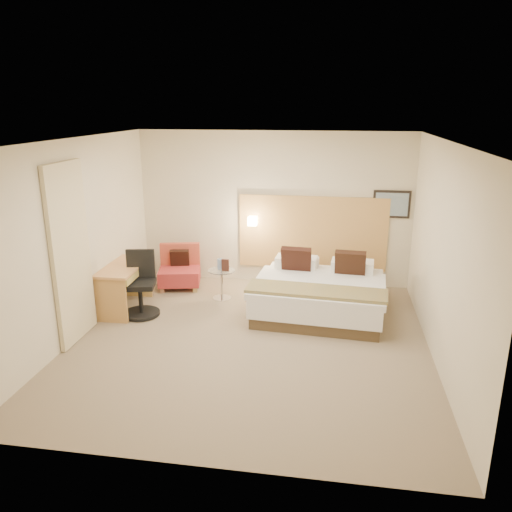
% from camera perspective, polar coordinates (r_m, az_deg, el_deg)
% --- Properties ---
extents(floor, '(4.80, 5.00, 0.02)m').
position_cam_1_polar(floor, '(6.95, -0.72, -9.84)').
color(floor, '#816F57').
rests_on(floor, ground).
extents(ceiling, '(4.80, 5.00, 0.02)m').
position_cam_1_polar(ceiling, '(6.21, -0.82, 13.17)').
color(ceiling, silver).
rests_on(ceiling, floor).
extents(wall_back, '(4.80, 0.02, 2.70)m').
position_cam_1_polar(wall_back, '(8.86, 2.01, 5.41)').
color(wall_back, beige).
rests_on(wall_back, floor).
extents(wall_front, '(4.80, 0.02, 2.70)m').
position_cam_1_polar(wall_front, '(4.15, -6.74, -8.42)').
color(wall_front, beige).
rests_on(wall_front, floor).
extents(wall_left, '(0.02, 5.00, 2.70)m').
position_cam_1_polar(wall_left, '(7.25, -19.91, 1.78)').
color(wall_left, beige).
rests_on(wall_left, floor).
extents(wall_right, '(0.02, 5.00, 2.70)m').
position_cam_1_polar(wall_right, '(6.50, 20.66, 0.03)').
color(wall_right, beige).
rests_on(wall_right, floor).
extents(headboard_panel, '(2.60, 0.04, 1.30)m').
position_cam_1_polar(headboard_panel, '(8.86, 6.45, 2.65)').
color(headboard_panel, '#BA8748').
rests_on(headboard_panel, wall_back).
extents(art_frame, '(0.62, 0.03, 0.47)m').
position_cam_1_polar(art_frame, '(8.79, 15.23, 5.73)').
color(art_frame, black).
rests_on(art_frame, wall_back).
extents(art_canvas, '(0.54, 0.01, 0.39)m').
position_cam_1_polar(art_canvas, '(8.77, 15.25, 5.71)').
color(art_canvas, gray).
rests_on(art_canvas, wall_back).
extents(lamp_arm, '(0.02, 0.12, 0.02)m').
position_cam_1_polar(lamp_arm, '(8.87, -0.33, 4.11)').
color(lamp_arm, white).
rests_on(lamp_arm, wall_back).
extents(lamp_shade, '(0.15, 0.15, 0.15)m').
position_cam_1_polar(lamp_shade, '(8.81, -0.39, 4.02)').
color(lamp_shade, '#FFEDC6').
rests_on(lamp_shade, wall_back).
extents(curtain, '(0.06, 0.90, 2.42)m').
position_cam_1_polar(curtain, '(7.05, -20.40, 0.22)').
color(curtain, beige).
rests_on(curtain, wall_left).
extents(bottle_a, '(0.06, 0.06, 0.18)m').
position_cam_1_polar(bottle_a, '(8.25, -4.27, -0.94)').
color(bottle_a, '#90B0DF').
rests_on(bottle_a, side_table).
extents(bottle_b, '(0.06, 0.06, 0.18)m').
position_cam_1_polar(bottle_b, '(8.27, -4.06, -0.88)').
color(bottle_b, '#7E98C3').
rests_on(bottle_b, side_table).
extents(menu_folder, '(0.12, 0.05, 0.20)m').
position_cam_1_polar(menu_folder, '(8.16, -3.53, -1.05)').
color(menu_folder, '#3D1F19').
rests_on(menu_folder, side_table).
extents(bed, '(2.08, 2.03, 0.95)m').
position_cam_1_polar(bed, '(7.86, 7.34, -4.13)').
color(bed, '#483824').
rests_on(bed, floor).
extents(lounge_chair, '(0.82, 0.75, 0.74)m').
position_cam_1_polar(lounge_chair, '(8.95, -8.71, -1.65)').
color(lounge_chair, '#AD7151').
rests_on(lounge_chair, floor).
extents(side_table, '(0.46, 0.46, 0.50)m').
position_cam_1_polar(side_table, '(8.31, -3.93, -3.07)').
color(side_table, white).
rests_on(side_table, floor).
extents(desk, '(0.55, 1.17, 0.72)m').
position_cam_1_polar(desk, '(8.06, -14.68, -2.09)').
color(desk, tan).
rests_on(desk, floor).
extents(desk_chair, '(0.66, 0.66, 0.99)m').
position_cam_1_polar(desk_chair, '(7.85, -13.05, -3.72)').
color(desk_chair, black).
rests_on(desk_chair, floor).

